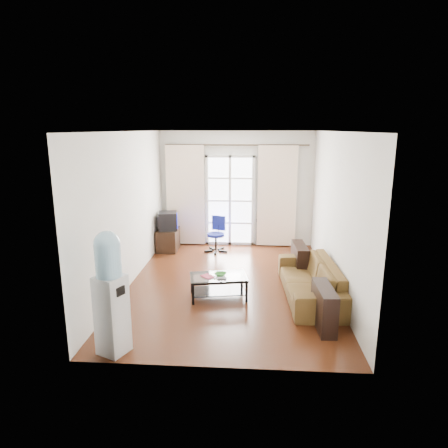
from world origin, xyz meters
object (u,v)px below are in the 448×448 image
at_px(sofa, 310,280).
at_px(tv_stand, 168,240).
at_px(coffee_table, 218,284).
at_px(crt_tv, 167,221).
at_px(task_chair, 216,241).
at_px(water_cooler, 110,291).

distance_m(sofa, tv_stand, 3.79).
xyz_separation_m(sofa, coffee_table, (-1.51, -0.14, -0.06)).
relative_size(crt_tv, task_chair, 0.63).
height_order(tv_stand, crt_tv, crt_tv).
bearing_deg(sofa, water_cooler, -57.73).
height_order(coffee_table, tv_stand, tv_stand).
xyz_separation_m(sofa, crt_tv, (-2.90, 2.41, 0.40)).
distance_m(crt_tv, task_chair, 1.21).
bearing_deg(tv_stand, sofa, -41.23).
bearing_deg(sofa, coffee_table, -87.68).
bearing_deg(sofa, crt_tv, -132.70).
height_order(sofa, tv_stand, sofa).
xyz_separation_m(sofa, tv_stand, (-2.90, 2.44, -0.05)).
bearing_deg(sofa, tv_stand, -133.10).
bearing_deg(crt_tv, sofa, -50.91).
xyz_separation_m(sofa, water_cooler, (-2.68, -1.90, 0.52)).
xyz_separation_m(task_chair, water_cooler, (-0.91, -4.32, 0.59)).
bearing_deg(coffee_table, crt_tv, 118.49).
height_order(coffee_table, water_cooler, water_cooler).
relative_size(coffee_table, task_chair, 1.25).
xyz_separation_m(crt_tv, water_cooler, (0.21, -4.30, 0.13)).
height_order(sofa, water_cooler, water_cooler).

